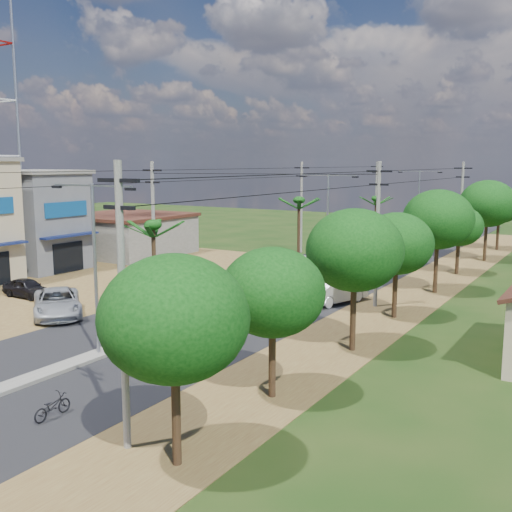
{
  "coord_description": "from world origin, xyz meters",
  "views": [
    {
      "loc": [
        20.22,
        -18.98,
        8.92
      ],
      "look_at": [
        0.45,
        13.24,
        3.0
      ],
      "focal_mm": 42.0,
      "sensor_mm": 36.0,
      "label": 1
    }
  ],
  "objects_px": {
    "car_white_far": "(326,256)",
    "car_parked_silver": "(57,303)",
    "car_silver_mid": "(335,291)",
    "moto_rider_east": "(52,407)",
    "car_parked_dark": "(27,288)"
  },
  "relations": [
    {
      "from": "car_silver_mid",
      "to": "car_white_far",
      "type": "height_order",
      "value": "car_white_far"
    },
    {
      "from": "car_white_far",
      "to": "car_parked_dark",
      "type": "xyz_separation_m",
      "value": [
        -11.38,
        -22.33,
        -0.17
      ]
    },
    {
      "from": "car_silver_mid",
      "to": "car_parked_dark",
      "type": "relative_size",
      "value": 1.27
    },
    {
      "from": "car_silver_mid",
      "to": "car_parked_silver",
      "type": "xyz_separation_m",
      "value": [
        -12.5,
        -11.52,
        0.0
      ]
    },
    {
      "from": "car_silver_mid",
      "to": "car_parked_dark",
      "type": "height_order",
      "value": "car_silver_mid"
    },
    {
      "from": "car_parked_dark",
      "to": "car_white_far",
      "type": "bearing_deg",
      "value": -26.42
    },
    {
      "from": "car_silver_mid",
      "to": "moto_rider_east",
      "type": "distance_m",
      "value": 21.3
    },
    {
      "from": "car_parked_silver",
      "to": "car_parked_dark",
      "type": "bearing_deg",
      "value": 107.07
    },
    {
      "from": "car_white_far",
      "to": "car_parked_silver",
      "type": "xyz_separation_m",
      "value": [
        -5.73,
        -24.6,
        -0.02
      ]
    },
    {
      "from": "car_silver_mid",
      "to": "moto_rider_east",
      "type": "xyz_separation_m",
      "value": [
        -1.3,
        -21.26,
        -0.37
      ]
    },
    {
      "from": "car_parked_silver",
      "to": "car_parked_dark",
      "type": "xyz_separation_m",
      "value": [
        -5.64,
        2.27,
        -0.15
      ]
    },
    {
      "from": "car_silver_mid",
      "to": "car_parked_silver",
      "type": "height_order",
      "value": "same"
    },
    {
      "from": "car_white_far",
      "to": "car_parked_silver",
      "type": "height_order",
      "value": "car_white_far"
    },
    {
      "from": "car_parked_silver",
      "to": "car_parked_dark",
      "type": "height_order",
      "value": "car_parked_silver"
    },
    {
      "from": "moto_rider_east",
      "to": "car_parked_dark",
      "type": "bearing_deg",
      "value": -37.0
    }
  ]
}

